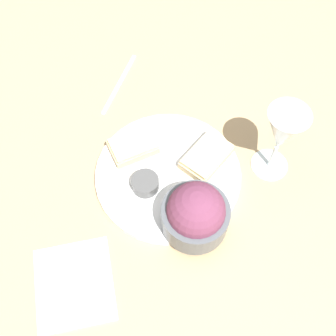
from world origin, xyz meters
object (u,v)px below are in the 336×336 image
object	(u,v)px
cheese_toast_near	(206,156)
fork	(119,83)
sauce_ramekin	(145,183)
cheese_toast_far	(133,146)
salad_bowl	(196,214)
wine_glass	(282,134)
napkin	(74,284)

from	to	relation	value
cheese_toast_near	fork	world-z (taller)	cheese_toast_near
sauce_ramekin	cheese_toast_near	world-z (taller)	same
sauce_ramekin	cheese_toast_far	world-z (taller)	same
salad_bowl	fork	size ratio (longest dim) A/B	0.85
cheese_toast_far	fork	size ratio (longest dim) A/B	0.67
cheese_toast_near	salad_bowl	bearing A→B (deg)	56.95
cheese_toast_near	wine_glass	size ratio (longest dim) A/B	0.71
cheese_toast_far	wine_glass	bearing A→B (deg)	152.51
sauce_ramekin	fork	world-z (taller)	sauce_ramekin
sauce_ramekin	napkin	bearing A→B (deg)	35.12
fork	sauce_ramekin	bearing A→B (deg)	82.47
napkin	sauce_ramekin	bearing A→B (deg)	-144.88
sauce_ramekin	fork	size ratio (longest dim) A/B	0.37
cheese_toast_far	napkin	world-z (taller)	cheese_toast_far
sauce_ramekin	cheese_toast_near	bearing A→B (deg)	-174.44
sauce_ramekin	fork	distance (m)	0.27
cheese_toast_near	wine_glass	bearing A→B (deg)	155.96
cheese_toast_far	napkin	bearing A→B (deg)	49.07
sauce_ramekin	napkin	distance (m)	0.22
salad_bowl	cheese_toast_near	size ratio (longest dim) A/B	1.01
sauce_ramekin	cheese_toast_near	distance (m)	0.13
sauce_ramekin	cheese_toast_far	bearing A→B (deg)	-93.97
wine_glass	fork	xyz separation A→B (m)	(0.21, -0.31, -0.11)
sauce_ramekin	cheese_toast_far	xyz separation A→B (m)	(-0.01, -0.09, -0.00)
cheese_toast_near	napkin	xyz separation A→B (m)	(0.31, 0.14, -0.02)
wine_glass	sauce_ramekin	bearing A→B (deg)	-8.95
cheese_toast_near	napkin	world-z (taller)	cheese_toast_near
cheese_toast_far	napkin	distance (m)	0.28
napkin	fork	world-z (taller)	same
salad_bowl	sauce_ramekin	world-z (taller)	salad_bowl
sauce_ramekin	fork	bearing A→B (deg)	-97.53
cheese_toast_near	fork	xyz separation A→B (m)	(0.10, -0.26, -0.02)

